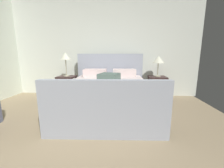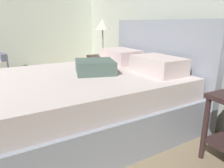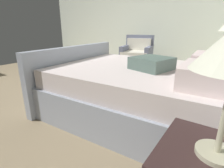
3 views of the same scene
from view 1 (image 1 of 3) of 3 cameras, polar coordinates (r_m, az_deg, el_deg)
wall_back at (r=4.22m, az=-3.32°, el=15.31°), size 5.27×0.12×2.87m
bed at (r=3.02m, az=-1.41°, el=-3.72°), size 1.87×2.31×1.18m
nightstand_right at (r=3.95m, az=17.50°, el=0.06°), size 0.44×0.44×0.60m
table_lamp_right at (r=3.88m, az=18.03°, el=9.02°), size 0.30×0.30×0.52m
nightstand_left at (r=4.00m, az=-17.49°, el=0.21°), size 0.44×0.44×0.60m
table_lamp_left at (r=3.94m, az=-18.08°, el=10.18°), size 0.26×0.26×0.61m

